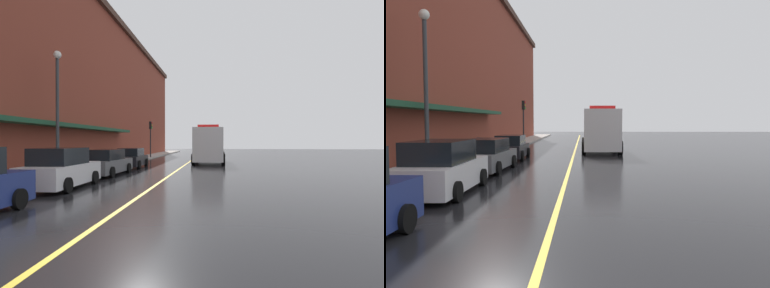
# 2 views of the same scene
# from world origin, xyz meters

# --- Properties ---
(ground_plane) EXTENTS (112.00, 112.00, 0.00)m
(ground_plane) POSITION_xyz_m (0.00, 25.00, 0.00)
(ground_plane) COLOR black
(sidewalk_left) EXTENTS (2.40, 70.00, 0.15)m
(sidewalk_left) POSITION_xyz_m (-6.20, 25.00, 0.07)
(sidewalk_left) COLOR #ADA8A0
(sidewalk_left) RESTS_ON ground
(lane_center_stripe) EXTENTS (0.16, 70.00, 0.01)m
(lane_center_stripe) POSITION_xyz_m (0.00, 25.00, 0.00)
(lane_center_stripe) COLOR gold
(lane_center_stripe) RESTS_ON ground
(brick_building_left) EXTENTS (14.48, 64.00, 14.69)m
(brick_building_left) POSITION_xyz_m (-14.05, 24.00, 7.35)
(brick_building_left) COLOR brown
(brick_building_left) RESTS_ON ground
(parked_car_1) EXTENTS (2.09, 4.69, 1.79)m
(parked_car_1) POSITION_xyz_m (-3.98, 7.92, 0.83)
(parked_car_1) COLOR silver
(parked_car_1) RESTS_ON ground
(parked_car_2) EXTENTS (2.12, 4.91, 1.58)m
(parked_car_2) POSITION_xyz_m (-3.92, 13.57, 0.75)
(parked_car_2) COLOR #595B60
(parked_car_2) RESTS_ON ground
(parked_car_3) EXTENTS (1.99, 4.17, 1.54)m
(parked_car_3) POSITION_xyz_m (-3.89, 19.27, 0.73)
(parked_car_3) COLOR black
(parked_car_3) RESTS_ON ground
(box_truck) EXTENTS (2.93, 8.44, 3.51)m
(box_truck) POSITION_xyz_m (2.04, 25.29, 1.67)
(box_truck) COLOR silver
(box_truck) RESTS_ON ground
(parking_meter_2) EXTENTS (0.14, 0.18, 1.33)m
(parking_meter_2) POSITION_xyz_m (-5.35, 17.06, 1.06)
(parking_meter_2) COLOR #4C4C51
(parking_meter_2) RESTS_ON sidewalk_left
(street_lamp_left) EXTENTS (0.44, 0.44, 6.94)m
(street_lamp_left) POSITION_xyz_m (-5.95, 11.41, 4.40)
(street_lamp_left) COLOR #33383D
(street_lamp_left) RESTS_ON sidewalk_left
(traffic_light_near) EXTENTS (0.38, 0.36, 4.30)m
(traffic_light_near) POSITION_xyz_m (-5.29, 32.87, 3.16)
(traffic_light_near) COLOR #232326
(traffic_light_near) RESTS_ON sidewalk_left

